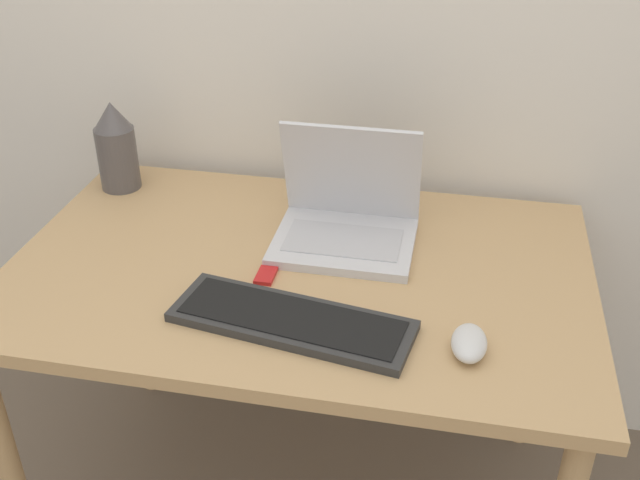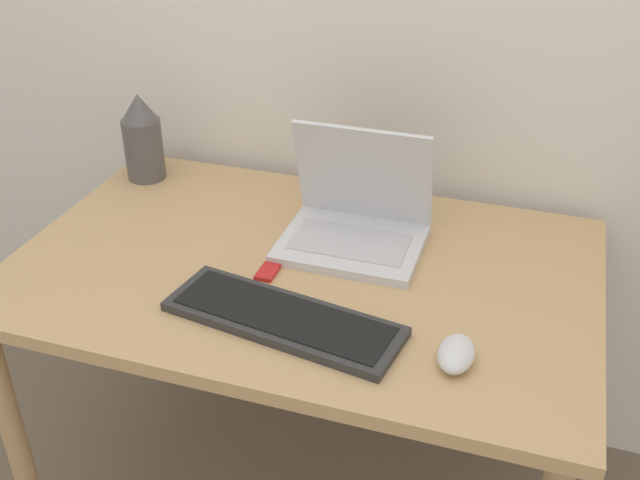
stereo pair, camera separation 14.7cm
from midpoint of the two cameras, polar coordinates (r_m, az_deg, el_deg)
desk at (r=1.63m, az=-4.17°, el=-4.52°), size 1.22×0.79×0.73m
laptop at (r=1.64m, az=-0.51°, el=1.68°), size 0.30×0.25×0.26m
keyboard at (r=1.41m, az=-5.18°, el=-6.25°), size 0.47×0.22×0.02m
mouse at (r=1.35m, az=8.23°, el=-7.89°), size 0.06×0.11×0.04m
vase at (r=1.94m, az=-17.41°, el=6.76°), size 0.10×0.10×0.22m
mp3_player at (r=1.55m, az=-6.87°, el=-2.79°), size 0.04×0.06×0.01m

